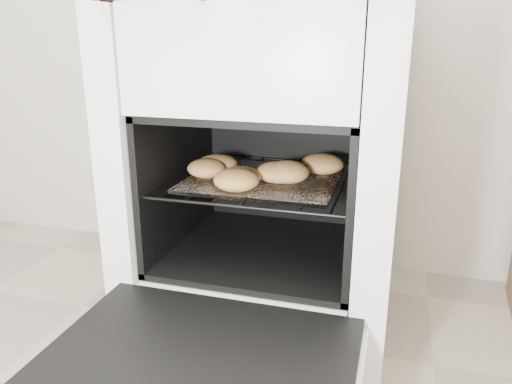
% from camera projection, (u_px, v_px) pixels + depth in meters
% --- Properties ---
extents(stove, '(0.64, 0.71, 0.98)m').
position_uv_depth(stove, '(273.00, 155.00, 1.30)').
color(stove, white).
rests_on(stove, ground).
extents(oven_door, '(0.57, 0.45, 0.04)m').
position_uv_depth(oven_door, '(196.00, 369.00, 0.89)').
color(oven_door, black).
rests_on(oven_door, stove).
extents(oven_rack, '(0.46, 0.45, 0.01)m').
position_uv_depth(oven_rack, '(265.00, 180.00, 1.25)').
color(oven_rack, black).
rests_on(oven_rack, stove).
extents(foil_sheet, '(0.36, 0.32, 0.01)m').
position_uv_depth(foil_sheet, '(263.00, 180.00, 1.23)').
color(foil_sheet, white).
rests_on(foil_sheet, oven_rack).
extents(baked_rolls, '(0.41, 0.35, 0.05)m').
position_uv_depth(baked_rolls, '(260.00, 170.00, 1.20)').
color(baked_rolls, '#BD834B').
rests_on(baked_rolls, foil_sheet).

